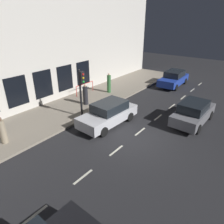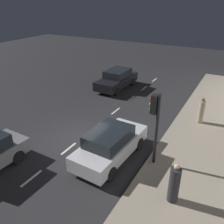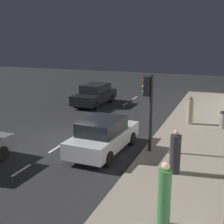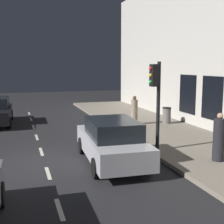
{
  "view_description": "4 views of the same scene",
  "coord_description": "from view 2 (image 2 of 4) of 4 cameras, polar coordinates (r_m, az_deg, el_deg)",
  "views": [
    {
      "loc": [
        -5.54,
        9.22,
        6.76
      ],
      "look_at": [
        1.25,
        0.36,
        1.55
      ],
      "focal_mm": 32.9,
      "sensor_mm": 36.0,
      "label": 1
    },
    {
      "loc": [
        7.04,
        -8.99,
        7.19
      ],
      "look_at": [
        1.11,
        1.67,
        1.26
      ],
      "focal_mm": 38.34,
      "sensor_mm": 36.0,
      "label": 2
    },
    {
      "loc": [
        7.42,
        -12.92,
        5.22
      ],
      "look_at": [
        1.64,
        2.2,
        1.18
      ],
      "focal_mm": 49.66,
      "sensor_mm": 36.0,
      "label": 3
    },
    {
      "loc": [
        -0.89,
        -10.53,
        3.44
      ],
      "look_at": [
        2.96,
        1.45,
        1.51
      ],
      "focal_mm": 48.49,
      "sensor_mm": 36.0,
      "label": 4
    }
  ],
  "objects": [
    {
      "name": "parked_car_1",
      "position": [
        20.61,
        1.16,
        7.84
      ],
      "size": [
        2.03,
        4.58,
        1.58
      ],
      "rotation": [
        0.0,
        0.0,
        3.11
      ],
      "color": "black",
      "rests_on": "ground"
    },
    {
      "name": "pedestrian_2",
      "position": [
        15.46,
        20.48,
        0.17
      ],
      "size": [
        0.43,
        0.43,
        1.63
      ],
      "rotation": [
        0.0,
        0.0,
        6.1
      ],
      "color": "gray",
      "rests_on": "sidewalk"
    },
    {
      "name": "pedestrian_0",
      "position": [
        9.51,
        14.6,
        -16.35
      ],
      "size": [
        0.53,
        0.53,
        1.69
      ],
      "rotation": [
        0.0,
        0.0,
        2.8
      ],
      "color": "#232328",
      "rests_on": "sidewalk"
    },
    {
      "name": "sidewalk",
      "position": [
        11.49,
        19.27,
        -14.07
      ],
      "size": [
        4.5,
        32.0,
        0.15
      ],
      "color": "gray",
      "rests_on": "ground"
    },
    {
      "name": "ground_plane",
      "position": [
        13.49,
        -7.65,
        -6.53
      ],
      "size": [
        60.0,
        60.0,
        0.0
      ],
      "primitive_type": "plane",
      "color": "#232326"
    },
    {
      "name": "lane_centre_line",
      "position": [
        12.85,
        -10.3,
        -8.57
      ],
      "size": [
        0.12,
        27.2,
        0.01
      ],
      "color": "beige",
      "rests_on": "ground"
    },
    {
      "name": "traffic_light",
      "position": [
        10.44,
        10.25,
        -1.12
      ],
      "size": [
        0.49,
        0.32,
        3.45
      ],
      "color": "black",
      "rests_on": "sidewalk"
    },
    {
      "name": "parked_car_2",
      "position": [
        11.57,
        -0.36,
        -7.64
      ],
      "size": [
        2.08,
        4.51,
        1.58
      ],
      "rotation": [
        0.0,
        0.0,
        -0.05
      ],
      "color": "#B7B7BC",
      "rests_on": "ground"
    }
  ]
}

